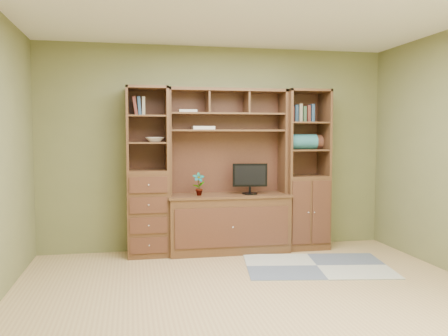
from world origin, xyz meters
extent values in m
cube|color=tan|center=(0.00, 0.00, 0.00)|extent=(4.60, 4.10, 0.04)
cube|color=white|center=(0.00, 0.00, 2.60)|extent=(4.60, 4.10, 0.04)
cube|color=olive|center=(0.00, 2.00, 1.30)|extent=(4.50, 0.04, 2.60)
cube|color=olive|center=(0.00, -2.00, 1.30)|extent=(4.50, 0.04, 2.60)
cube|color=#50311C|center=(0.10, 1.73, 1.02)|extent=(1.54, 0.53, 2.05)
cube|color=#50311C|center=(-0.90, 1.77, 1.02)|extent=(0.50, 0.45, 2.05)
cube|color=#50311C|center=(1.13, 1.77, 1.02)|extent=(0.55, 0.45, 2.05)
cube|color=gray|center=(0.94, 0.89, 0.01)|extent=(1.73, 1.29, 0.01)
cube|color=black|center=(0.37, 1.70, 1.00)|extent=(0.46, 0.25, 0.53)
imported|color=#9B5A34|center=(-0.28, 1.70, 0.87)|extent=(0.15, 0.10, 0.28)
cube|color=beige|center=(-0.21, 1.82, 1.56)|extent=(0.27, 0.20, 0.04)
imported|color=silver|center=(-0.81, 1.77, 1.42)|extent=(0.24, 0.24, 0.06)
cube|color=#29656C|center=(1.08, 1.73, 1.39)|extent=(0.33, 0.19, 0.19)
cube|color=brown|center=(1.27, 1.85, 1.38)|extent=(0.34, 0.19, 0.19)
camera|label=1|loc=(-1.10, -4.04, 1.47)|focal=38.00mm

